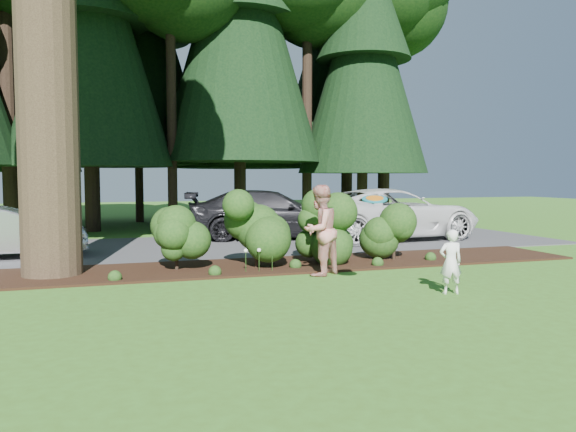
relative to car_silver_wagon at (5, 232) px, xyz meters
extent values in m
plane|color=#39601B|center=(5.99, -6.56, -0.69)|extent=(80.00, 80.00, 0.00)
cube|color=black|center=(5.99, -3.31, -0.67)|extent=(16.00, 2.50, 0.05)
cube|color=#38383A|center=(5.99, 0.94, -0.68)|extent=(22.00, 6.00, 0.03)
sphere|color=#173911|center=(3.99, -3.36, -0.03)|extent=(1.08, 1.08, 1.08)
cylinder|color=black|center=(3.99, -3.36, -0.54)|extent=(0.08, 0.08, 0.30)
sphere|color=#173911|center=(5.79, -3.56, 0.24)|extent=(1.35, 1.35, 1.35)
cylinder|color=black|center=(5.79, -3.56, -0.54)|extent=(0.08, 0.08, 0.30)
sphere|color=#173911|center=(7.59, -3.26, 0.13)|extent=(1.26, 1.26, 1.26)
cylinder|color=black|center=(7.59, -3.26, -0.54)|extent=(0.08, 0.08, 0.30)
sphere|color=#173911|center=(9.39, -3.46, 0.02)|extent=(1.17, 1.17, 1.17)
cylinder|color=black|center=(9.39, -3.46, -0.54)|extent=(0.08, 0.08, 0.30)
cylinder|color=#173911|center=(5.39, -4.16, -0.44)|extent=(0.01, 0.01, 0.50)
sphere|color=white|center=(5.39, -4.16, -0.17)|extent=(0.09, 0.09, 0.09)
cylinder|color=#173911|center=(5.69, -4.16, -0.44)|extent=(0.01, 0.01, 0.50)
sphere|color=white|center=(5.69, -4.16, -0.17)|extent=(0.09, 0.09, 0.09)
cylinder|color=#173911|center=(5.99, -4.16, -0.44)|extent=(0.01, 0.01, 0.50)
sphere|color=white|center=(5.99, -4.16, -0.17)|extent=(0.09, 0.09, 0.09)
cylinder|color=black|center=(-1.01, 7.94, 3.86)|extent=(0.50, 0.50, 9.10)
cylinder|color=black|center=(1.99, 8.44, 4.56)|extent=(0.50, 0.50, 10.50)
cone|color=black|center=(1.99, 8.44, 7.56)|extent=(6.60, 6.60, 11.25)
cylinder|color=black|center=(4.99, 6.94, 3.68)|extent=(0.50, 0.50, 8.75)
cylinder|color=black|center=(7.99, 7.94, 4.91)|extent=(0.50, 0.50, 11.20)
cone|color=black|center=(7.99, 7.94, 8.11)|extent=(7.04, 7.04, 12.00)
cylinder|color=black|center=(10.99, 8.94, 4.03)|extent=(0.50, 0.50, 9.45)
cylinder|color=black|center=(13.49, 7.44, 4.73)|extent=(0.50, 0.50, 10.85)
cone|color=black|center=(13.49, 7.44, 7.83)|extent=(6.82, 6.82, 11.62)
cylinder|color=black|center=(15.99, 9.44, 4.21)|extent=(0.50, 0.50, 9.80)
cylinder|color=black|center=(3.49, 11.44, 4.56)|extent=(0.50, 0.50, 10.50)
cone|color=black|center=(3.49, 11.44, 7.56)|extent=(6.60, 6.60, 11.25)
cylinder|color=black|center=(9.49, 12.44, 5.26)|extent=(0.50, 0.50, 11.90)
cone|color=black|center=(9.49, 12.44, 8.66)|extent=(7.48, 7.48, 12.75)
cylinder|color=black|center=(14.49, 11.94, 4.38)|extent=(0.50, 0.50, 10.15)
cone|color=black|center=(14.49, 11.94, 7.28)|extent=(6.38, 6.38, 10.88)
cone|color=black|center=(14.49, 11.94, 10.62)|extent=(4.64, 4.64, 6.53)
imported|color=silver|center=(0.00, 0.00, 0.00)|extent=(4.09, 1.57, 1.33)
imported|color=silver|center=(11.62, 0.87, 0.19)|extent=(6.39, 3.43, 1.71)
imported|color=black|center=(7.81, 2.40, 0.16)|extent=(6.00, 3.36, 1.64)
imported|color=white|center=(8.45, -7.31, -0.11)|extent=(0.47, 0.35, 1.18)
imported|color=red|center=(6.88, -4.76, 0.28)|extent=(1.20, 1.14, 1.96)
cylinder|color=#19728C|center=(7.05, -7.01, 1.04)|extent=(0.46, 0.45, 0.17)
cylinder|color=orange|center=(7.05, -7.01, 1.05)|extent=(0.32, 0.31, 0.12)
camera|label=1|loc=(2.54, -16.00, 1.43)|focal=35.00mm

